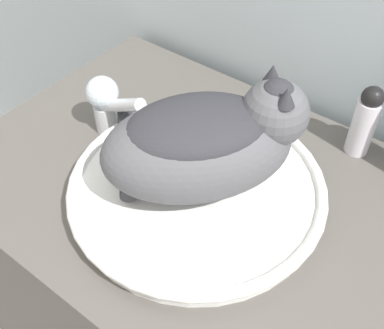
% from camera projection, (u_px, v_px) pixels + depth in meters
% --- Properties ---
extents(vanity_counter, '(0.98, 0.60, 0.84)m').
position_uv_depth(vanity_counter, '(218.00, 316.00, 1.12)').
color(vanity_counter, '#56514C').
rests_on(vanity_counter, ground_plane).
extents(sink_basin, '(0.43, 0.43, 0.04)m').
position_uv_depth(sink_basin, '(197.00, 189.00, 0.81)').
color(sink_basin, white).
rests_on(sink_basin, vanity_counter).
extents(cat, '(0.38, 0.35, 0.19)m').
position_uv_depth(cat, '(205.00, 140.00, 0.74)').
color(cat, '#56565B').
rests_on(cat, sink_basin).
extents(faucet, '(0.15, 0.06, 0.14)m').
position_uv_depth(faucet, '(107.00, 102.00, 0.89)').
color(faucet, silver).
rests_on(faucet, vanity_counter).
extents(deodorant_stick, '(0.04, 0.04, 0.14)m').
position_uv_depth(deodorant_stick, '(365.00, 121.00, 0.86)').
color(deodorant_stick, silver).
rests_on(deodorant_stick, vanity_counter).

